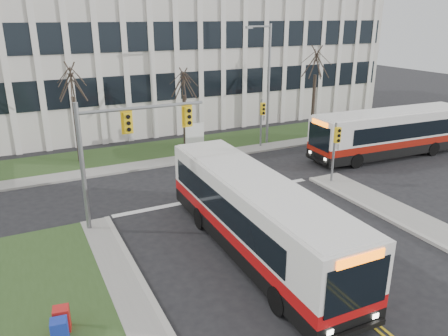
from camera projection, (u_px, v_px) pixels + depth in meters
ground at (303, 266)px, 17.97m from camera, size 120.00×120.00×0.00m
sidewalk_cross at (237, 151)px, 32.90m from camera, size 44.00×1.60×0.14m
building_lawn at (221, 142)px, 35.27m from camera, size 44.00×5.00×0.12m
office_building at (168, 55)px, 43.45m from camera, size 40.00×16.00×12.00m
mast_arm_signal at (118, 141)px, 20.27m from camera, size 6.11×0.38×6.20m
signal_pole_near at (335, 144)px, 25.99m from camera, size 0.34×0.39×3.80m
signal_pole_far at (262, 116)px, 33.18m from camera, size 0.34×0.39×3.80m
streetlight at (267, 79)px, 33.31m from camera, size 2.15×0.25×9.20m
directory_sign at (195, 134)px, 33.43m from camera, size 1.50×0.12×2.00m
tree_left at (72, 83)px, 28.86m from camera, size 1.80×1.80×7.70m
tree_mid at (184, 84)px, 32.59m from camera, size 1.80×1.80×6.82m
tree_right at (316, 63)px, 37.09m from camera, size 1.80×1.80×8.25m
bus_main at (255, 217)px, 18.50m from camera, size 2.97×12.60×3.35m
bus_cross at (390, 134)px, 31.53m from camera, size 12.49×3.33×3.30m
newspaper_box_blue at (60, 333)px, 13.52m from camera, size 0.56×0.52×0.95m
newspaper_box_red at (62, 320)px, 14.08m from camera, size 0.57×0.53×0.95m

